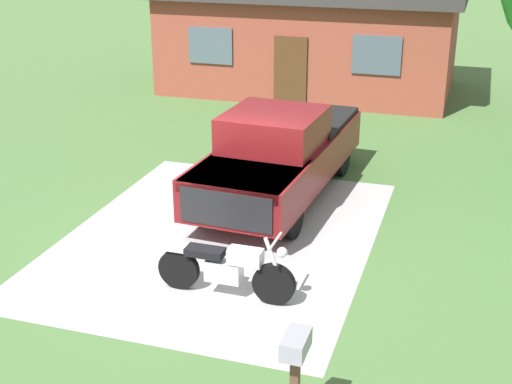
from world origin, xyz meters
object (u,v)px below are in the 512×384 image
(motorcycle, at_px, (226,268))
(neighbor_house, at_px, (311,34))
(mailbox, at_px, (295,357))
(pickup_truck, at_px, (281,152))

(motorcycle, height_order, neighbor_house, neighbor_house)
(mailbox, relative_size, neighbor_house, 0.13)
(pickup_truck, height_order, mailbox, pickup_truck)
(pickup_truck, bearing_deg, neighbor_house, 99.99)
(pickup_truck, xyz_separation_m, mailbox, (2.10, -6.86, 0.03))
(motorcycle, relative_size, mailbox, 1.75)
(mailbox, bearing_deg, pickup_truck, 107.02)
(pickup_truck, xyz_separation_m, neighbor_house, (-1.67, 9.46, 0.84))
(motorcycle, xyz_separation_m, pickup_truck, (-0.34, 4.24, 0.48))
(motorcycle, relative_size, pickup_truck, 0.39)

